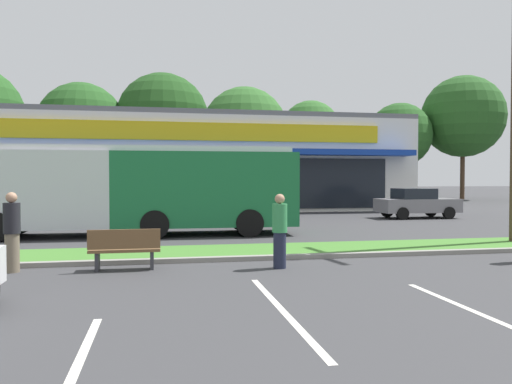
{
  "coord_description": "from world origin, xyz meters",
  "views": [
    {
      "loc": [
        -4.57,
        0.27,
        2.1
      ],
      "look_at": [
        -1.14,
        18.1,
        1.6
      ],
      "focal_mm": 35.08,
      "sensor_mm": 36.0,
      "label": 1
    }
  ],
  "objects_px": {
    "city_bus": "(131,187)",
    "car_3": "(217,204)",
    "pedestrian_mid": "(280,231)",
    "car_4": "(416,203)",
    "pedestrian_by_pole": "(12,232)",
    "car_1": "(16,208)",
    "bus_stop_bench": "(125,248)"
  },
  "relations": [
    {
      "from": "city_bus",
      "to": "car_3",
      "type": "xyz_separation_m",
      "value": [
        3.95,
        6.78,
        -0.98
      ]
    },
    {
      "from": "car_3",
      "to": "pedestrian_mid",
      "type": "xyz_separation_m",
      "value": [
        -0.15,
        -14.32,
        0.09
      ]
    },
    {
      "from": "car_4",
      "to": "pedestrian_by_pole",
      "type": "distance_m",
      "value": 20.63
    },
    {
      "from": "city_bus",
      "to": "car_1",
      "type": "distance_m",
      "value": 7.61
    },
    {
      "from": "pedestrian_mid",
      "to": "car_1",
      "type": "bearing_deg",
      "value": -177.61
    },
    {
      "from": "car_4",
      "to": "pedestrian_mid",
      "type": "distance_m",
      "value": 16.7
    },
    {
      "from": "car_1",
      "to": "pedestrian_mid",
      "type": "relative_size",
      "value": 2.47
    },
    {
      "from": "car_3",
      "to": "pedestrian_by_pole",
      "type": "relative_size",
      "value": 2.41
    },
    {
      "from": "car_4",
      "to": "car_3",
      "type": "bearing_deg",
      "value": 172.49
    },
    {
      "from": "bus_stop_bench",
      "to": "pedestrian_mid",
      "type": "distance_m",
      "value": 3.58
    },
    {
      "from": "car_4",
      "to": "bus_stop_bench",
      "type": "bearing_deg",
      "value": -138.31
    },
    {
      "from": "pedestrian_by_pole",
      "to": "pedestrian_mid",
      "type": "distance_m",
      "value": 6.02
    },
    {
      "from": "car_1",
      "to": "car_4",
      "type": "bearing_deg",
      "value": 0.21
    },
    {
      "from": "city_bus",
      "to": "bus_stop_bench",
      "type": "relative_size",
      "value": 7.63
    },
    {
      "from": "city_bus",
      "to": "car_4",
      "type": "relative_size",
      "value": 2.93
    },
    {
      "from": "car_4",
      "to": "pedestrian_by_pole",
      "type": "height_order",
      "value": "pedestrian_by_pole"
    },
    {
      "from": "car_4",
      "to": "pedestrian_mid",
      "type": "relative_size",
      "value": 2.4
    },
    {
      "from": "car_3",
      "to": "car_4",
      "type": "distance_m",
      "value": 10.5
    },
    {
      "from": "city_bus",
      "to": "car_1",
      "type": "xyz_separation_m",
      "value": [
        -5.32,
        5.34,
        -1.01
      ]
    },
    {
      "from": "bus_stop_bench",
      "to": "car_3",
      "type": "bearing_deg",
      "value": -104.82
    },
    {
      "from": "car_4",
      "to": "pedestrian_mid",
      "type": "bearing_deg",
      "value": -129.19
    },
    {
      "from": "car_4",
      "to": "car_1",
      "type": "bearing_deg",
      "value": -179.79
    },
    {
      "from": "car_1",
      "to": "pedestrian_mid",
      "type": "xyz_separation_m",
      "value": [
        9.12,
        -12.87,
        0.12
      ]
    },
    {
      "from": "bus_stop_bench",
      "to": "car_1",
      "type": "xyz_separation_m",
      "value": [
        -5.58,
        12.48,
        0.25
      ]
    },
    {
      "from": "city_bus",
      "to": "car_1",
      "type": "height_order",
      "value": "city_bus"
    },
    {
      "from": "car_1",
      "to": "car_4",
      "type": "distance_m",
      "value": 19.68
    },
    {
      "from": "car_1",
      "to": "bus_stop_bench",
      "type": "bearing_deg",
      "value": -65.9
    },
    {
      "from": "pedestrian_by_pole",
      "to": "bus_stop_bench",
      "type": "bearing_deg",
      "value": -69.11
    },
    {
      "from": "city_bus",
      "to": "car_4",
      "type": "xyz_separation_m",
      "value": [
        14.36,
        5.41,
        -0.97
      ]
    },
    {
      "from": "bus_stop_bench",
      "to": "pedestrian_mid",
      "type": "xyz_separation_m",
      "value": [
        3.54,
        -0.39,
        0.37
      ]
    },
    {
      "from": "bus_stop_bench",
      "to": "car_1",
      "type": "relative_size",
      "value": 0.37
    },
    {
      "from": "car_3",
      "to": "pedestrian_by_pole",
      "type": "height_order",
      "value": "pedestrian_by_pole"
    }
  ]
}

